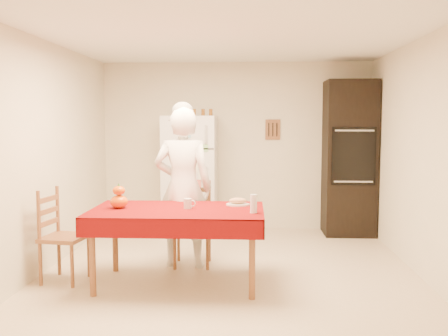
# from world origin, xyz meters

# --- Properties ---
(floor) EXTENTS (4.50, 4.50, 0.00)m
(floor) POSITION_xyz_m (0.00, 0.00, 0.00)
(floor) COLOR #CCB793
(floor) RESTS_ON ground
(room_shell) EXTENTS (4.02, 4.52, 2.51)m
(room_shell) POSITION_xyz_m (0.00, 0.00, 1.62)
(room_shell) COLOR beige
(room_shell) RESTS_ON ground
(refrigerator) EXTENTS (0.75, 0.74, 1.70)m
(refrigerator) POSITION_xyz_m (-0.65, 1.88, 0.85)
(refrigerator) COLOR white
(refrigerator) RESTS_ON floor
(oven_cabinet) EXTENTS (0.70, 0.62, 2.20)m
(oven_cabinet) POSITION_xyz_m (1.63, 1.93, 1.10)
(oven_cabinet) COLOR black
(oven_cabinet) RESTS_ON floor
(dining_table) EXTENTS (1.70, 1.00, 0.76)m
(dining_table) POSITION_xyz_m (-0.50, -0.42, 0.69)
(dining_table) COLOR brown
(dining_table) RESTS_ON floor
(chair_far) EXTENTS (0.43, 0.41, 0.95)m
(chair_far) POSITION_xyz_m (-0.43, 0.30, 0.51)
(chair_far) COLOR brown
(chair_far) RESTS_ON floor
(chair_left) EXTENTS (0.45, 0.47, 0.95)m
(chair_left) POSITION_xyz_m (-1.72, -0.38, 0.51)
(chair_left) COLOR brown
(chair_left) RESTS_ON floor
(seated_woman) EXTENTS (0.67, 0.46, 1.78)m
(seated_woman) POSITION_xyz_m (-0.53, 0.21, 0.89)
(seated_woman) COLOR white
(seated_woman) RESTS_ON floor
(coffee_mug) EXTENTS (0.08, 0.08, 0.10)m
(coffee_mug) POSITION_xyz_m (-0.40, -0.40, 0.81)
(coffee_mug) COLOR silver
(coffee_mug) RESTS_ON dining_table
(pumpkin_lower) EXTENTS (0.18, 0.18, 0.13)m
(pumpkin_lower) POSITION_xyz_m (-1.09, -0.41, 0.83)
(pumpkin_lower) COLOR #D75105
(pumpkin_lower) RESTS_ON dining_table
(pumpkin_upper) EXTENTS (0.12, 0.12, 0.09)m
(pumpkin_upper) POSITION_xyz_m (-1.09, -0.41, 0.94)
(pumpkin_upper) COLOR #D94905
(pumpkin_upper) RESTS_ON pumpkin_lower
(wine_glass) EXTENTS (0.07, 0.07, 0.18)m
(wine_glass) POSITION_xyz_m (0.25, -0.59, 0.85)
(wine_glass) COLOR white
(wine_glass) RESTS_ON dining_table
(bread_plate) EXTENTS (0.24, 0.24, 0.02)m
(bread_plate) POSITION_xyz_m (0.09, -0.19, 0.77)
(bread_plate) COLOR white
(bread_plate) RESTS_ON dining_table
(bread_loaf) EXTENTS (0.18, 0.10, 0.06)m
(bread_loaf) POSITION_xyz_m (0.09, -0.19, 0.81)
(bread_loaf) COLOR tan
(bread_loaf) RESTS_ON bread_plate
(spice_jar_left) EXTENTS (0.05, 0.05, 0.10)m
(spice_jar_left) POSITION_xyz_m (-0.59, 1.93, 1.75)
(spice_jar_left) COLOR #94591B
(spice_jar_left) RESTS_ON refrigerator
(spice_jar_mid) EXTENTS (0.05, 0.05, 0.10)m
(spice_jar_mid) POSITION_xyz_m (-0.47, 1.93, 1.75)
(spice_jar_mid) COLOR brown
(spice_jar_mid) RESTS_ON refrigerator
(spice_jar_right) EXTENTS (0.05, 0.05, 0.10)m
(spice_jar_right) POSITION_xyz_m (-0.35, 1.93, 1.75)
(spice_jar_right) COLOR brown
(spice_jar_right) RESTS_ON refrigerator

